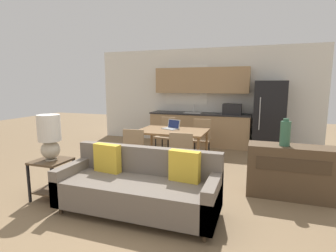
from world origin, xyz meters
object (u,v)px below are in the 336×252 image
at_px(dining_table, 172,133).
at_px(refrigerator, 269,116).
at_px(dining_chair_far_right, 201,137).
at_px(laptop, 172,127).
at_px(side_table, 52,173).
at_px(dining_chair_near_right, 182,154).
at_px(table_lamp, 50,135).
at_px(credenza, 290,172).
at_px(dining_chair_near_left, 136,149).
at_px(dining_chair_far_left, 166,134).
at_px(vase, 285,133).
at_px(couch, 140,187).

bearing_deg(dining_table, refrigerator, 46.22).
distance_m(dining_chair_far_right, laptop, 0.87).
bearing_deg(refrigerator, side_table, -126.67).
bearing_deg(refrigerator, dining_chair_near_right, -117.18).
distance_m(table_lamp, credenza, 3.59).
bearing_deg(side_table, dining_chair_near_left, 61.95).
height_order(dining_chair_near_left, laptop, laptop).
xyz_separation_m(dining_chair_far_left, dining_chair_far_right, (0.89, -0.08, 0.00)).
xyz_separation_m(vase, dining_chair_far_right, (-1.61, 1.76, -0.49)).
xyz_separation_m(table_lamp, dining_chair_near_right, (1.63, 1.29, -0.47)).
xyz_separation_m(side_table, dining_chair_far_right, (1.62, 2.95, 0.09)).
xyz_separation_m(vase, dining_chair_near_right, (-1.60, 0.12, -0.49)).
distance_m(dining_chair_near_left, dining_chair_far_right, 1.83).
relative_size(dining_chair_far_right, laptop, 2.24).
xyz_separation_m(side_table, vase, (3.23, 1.18, 0.59)).
height_order(refrigerator, dining_chair_near_right, refrigerator).
bearing_deg(credenza, table_lamp, -160.26).
distance_m(vase, dining_chair_far_right, 2.44).
relative_size(dining_chair_near_left, dining_chair_near_right, 1.00).
distance_m(dining_table, dining_chair_far_left, 1.00).
relative_size(dining_chair_far_left, dining_chair_far_right, 1.00).
xyz_separation_m(dining_table, credenza, (2.17, -0.95, -0.29)).
xyz_separation_m(dining_table, side_table, (-1.17, -2.15, -0.29)).
relative_size(refrigerator, dining_chair_far_left, 2.01).
height_order(vase, dining_chair_near_left, vase).
relative_size(vase, dining_chair_far_left, 0.46).
bearing_deg(couch, credenza, 30.89).
distance_m(couch, dining_chair_near_left, 1.48).
bearing_deg(side_table, dining_chair_near_right, 38.51).
relative_size(vase, laptop, 1.02).
bearing_deg(vase, refrigerator, 92.45).
xyz_separation_m(dining_chair_far_left, dining_chair_near_right, (0.90, -1.73, 0.00)).
bearing_deg(dining_table, vase, -25.17).
bearing_deg(laptop, dining_chair_far_left, 140.84).
relative_size(refrigerator, dining_chair_near_right, 2.01).
height_order(side_table, dining_chair_far_left, dining_chair_far_left).
bearing_deg(dining_chair_far_right, vase, -50.33).
xyz_separation_m(couch, dining_chair_far_right, (0.22, 2.90, 0.15)).
height_order(side_table, credenza, credenza).
height_order(couch, vase, vase).
distance_m(side_table, vase, 3.49).
bearing_deg(refrigerator, dining_chair_near_left, -130.25).
bearing_deg(dining_chair_far_right, laptop, -131.62).
bearing_deg(dining_chair_near_right, laptop, -68.04).
xyz_separation_m(refrigerator, credenza, (0.23, -2.97, -0.49)).
height_order(credenza, dining_chair_near_right, dining_chair_near_right).
height_order(refrigerator, dining_chair_near_left, refrigerator).
height_order(dining_table, side_table, dining_table).
height_order(side_table, dining_chair_near_left, dining_chair_near_left).
relative_size(couch, table_lamp, 3.15).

